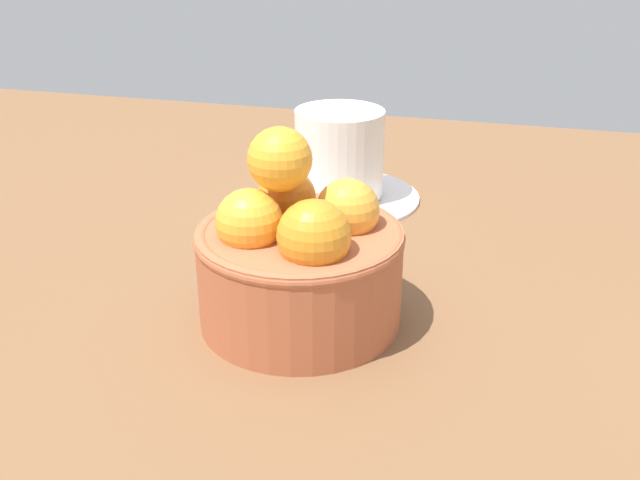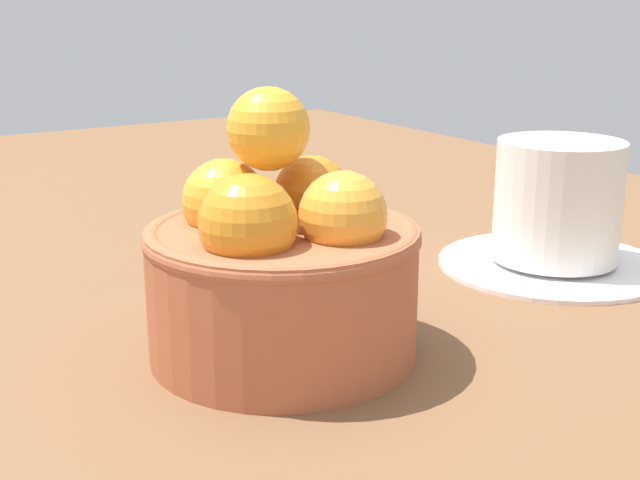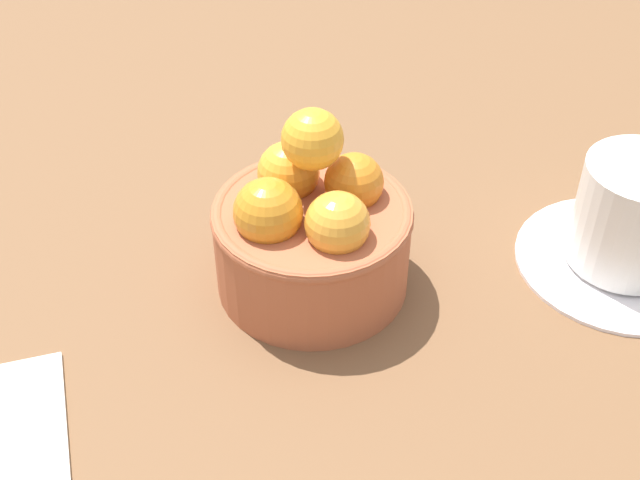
# 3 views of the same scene
# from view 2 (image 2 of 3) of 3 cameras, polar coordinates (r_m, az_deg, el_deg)

# --- Properties ---
(ground_plane) EXTENTS (1.59, 1.05, 0.05)m
(ground_plane) POSITION_cam_2_polar(r_m,az_deg,el_deg) (0.45, -2.41, -10.32)
(ground_plane) COLOR brown
(terracotta_bowl) EXTENTS (0.14, 0.14, 0.13)m
(terracotta_bowl) POSITION_cam_2_polar(r_m,az_deg,el_deg) (0.42, -2.59, -1.71)
(terracotta_bowl) COLOR #AD5938
(terracotta_bowl) RESTS_ON ground_plane
(coffee_cup) EXTENTS (0.15, 0.15, 0.09)m
(coffee_cup) POSITION_cam_2_polar(r_m,az_deg,el_deg) (0.58, 15.54, 1.73)
(coffee_cup) COLOR white
(coffee_cup) RESTS_ON ground_plane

